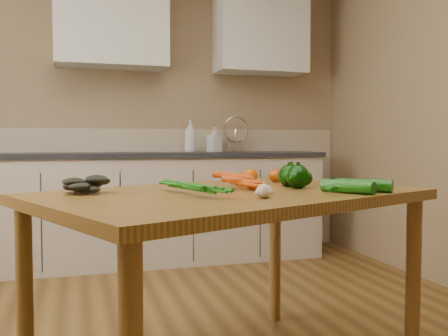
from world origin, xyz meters
The scene contains 18 objects.
room centered at (0.00, 0.17, 1.25)m, with size 4.04×5.04×2.64m.
counter_run centered at (0.21, 2.19, 0.46)m, with size 2.84×0.64×1.14m.
upper_cabinets centered at (0.51, 2.32, 1.95)m, with size 2.15×0.35×0.70m.
table centered at (0.19, -0.01, 0.70)m, with size 1.73×1.45×0.79m.
soap_bottle_a centered at (0.55, 2.27, 1.04)m, with size 0.11×0.11×0.28m, color silver.
soap_bottle_b centered at (0.75, 2.26, 1.01)m, with size 0.10×0.10×0.22m, color silver.
soap_bottle_c centered at (0.79, 2.36, 0.99)m, with size 0.14×0.14×0.18m, color silver.
carrot_bunch centered at (0.18, 0.01, 0.83)m, with size 0.27×0.21×0.07m, color #D24304, non-canonical shape.
leafy_greens centered at (-0.37, 0.09, 0.84)m, with size 0.21×0.19×0.11m, color black, non-canonical shape.
garlic_bulb centered at (0.24, -0.27, 0.81)m, with size 0.06×0.06×0.05m, color silver.
pepper_a centered at (0.51, 0.13, 0.84)m, with size 0.09×0.09×0.09m, color black.
pepper_b centered at (0.56, 0.23, 0.84)m, with size 0.09×0.09×0.09m, color black.
pepper_c centered at (0.51, 0.04, 0.84)m, with size 0.10×0.10×0.10m, color black.
tomato_a centered at (0.31, 0.21, 0.82)m, with size 0.06×0.06×0.06m, color maroon.
tomato_b centered at (0.41, 0.37, 0.82)m, with size 0.07×0.07×0.07m, color #D25005.
tomato_c centered at (0.54, 0.37, 0.82)m, with size 0.07×0.07×0.06m, color #D25005.
zucchini_a centered at (0.69, -0.17, 0.81)m, with size 0.05×0.05×0.22m, color #0B4907.
zucchini_b centered at (0.60, -0.21, 0.82)m, with size 0.05×0.05×0.22m, color #0B4907.
Camera 1 is at (-0.39, -1.89, 0.99)m, focal length 40.00 mm.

